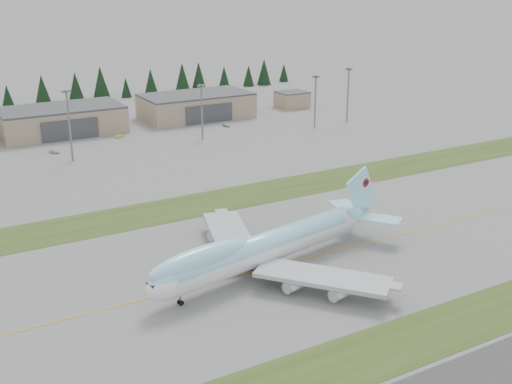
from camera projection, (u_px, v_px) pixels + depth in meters
ground at (295, 261)px, 145.32m from camera, size 7000.00×7000.00×0.00m
grass_strip_near at (412, 340)px, 114.16m from camera, size 400.00×14.00×0.08m
grass_strip_far at (208, 203)px, 182.23m from camera, size 400.00×18.00×0.08m
taxiway_line_main at (295, 261)px, 145.32m from camera, size 400.00×0.40×0.02m
boeing_747_freighter at (264, 248)px, 138.17m from camera, size 67.70×57.12×17.75m
hangar_center at (62, 120)px, 259.44m from camera, size 48.00×26.60×10.80m
hangar_right at (196, 106)px, 287.71m from camera, size 48.00×26.60×10.80m
control_shed at (292, 99)px, 310.22m from camera, size 14.00×12.00×7.60m
floodlight_masts at (174, 103)px, 237.85m from camera, size 194.23×9.14×24.65m
service_vehicle_a at (54, 153)px, 232.05m from camera, size 3.50×4.23×1.36m
service_vehicle_b at (120, 138)px, 253.96m from camera, size 3.87×1.97×1.22m
service_vehicle_c at (226, 126)px, 272.34m from camera, size 2.08×4.43×1.25m
conifer_belt at (61, 89)px, 316.94m from camera, size 274.09×15.48×16.89m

